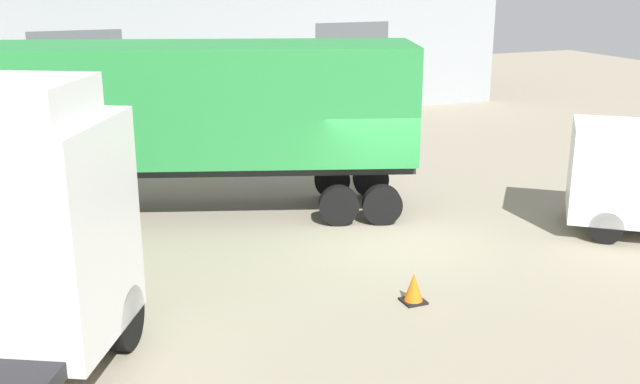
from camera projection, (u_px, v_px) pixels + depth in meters
ground_plane at (397, 236)px, 16.50m from camera, size 60.00×60.00×0.00m
warehouse_building at (197, 43)px, 31.98m from camera, size 24.66×9.15×5.18m
tractor_unit_white at (10, 247)px, 10.19m from camera, size 5.14×6.63×4.28m
container_trailer_green at (160, 107)px, 17.34m from camera, size 12.05×6.28×4.02m
traffic_cone at (414, 289)px, 13.16m from camera, size 0.40×0.40×0.55m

